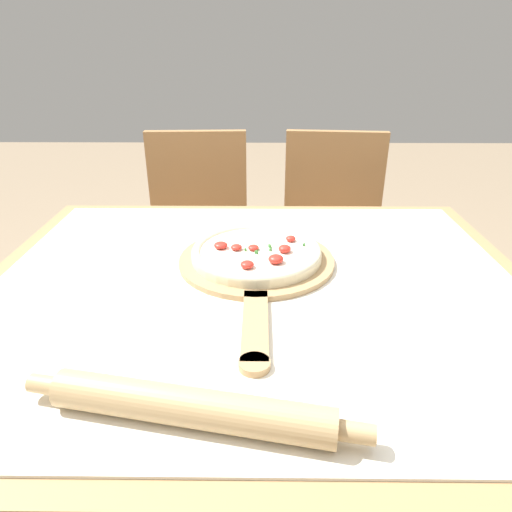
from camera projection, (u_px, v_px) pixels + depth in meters
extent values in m
cube|color=#A87F51|center=(256.00, 293.00, 0.94)|extent=(1.16, 0.99, 0.03)
cylinder|color=#A87F51|center=(98.00, 322.00, 1.50)|extent=(0.06, 0.06, 0.71)
cylinder|color=#A87F51|center=(418.00, 324.00, 1.49)|extent=(0.06, 0.06, 0.71)
cube|color=white|center=(256.00, 285.00, 0.93)|extent=(1.08, 0.91, 0.00)
cylinder|color=tan|center=(256.00, 260.00, 1.02)|extent=(0.34, 0.34, 0.01)
cube|color=tan|center=(255.00, 325.00, 0.79)|extent=(0.04, 0.21, 0.01)
cylinder|color=tan|center=(254.00, 365.00, 0.69)|extent=(0.05, 0.05, 0.01)
cylinder|color=beige|center=(256.00, 254.00, 1.01)|extent=(0.29, 0.29, 0.02)
torus|color=beige|center=(256.00, 251.00, 1.01)|extent=(0.29, 0.29, 0.02)
cylinder|color=white|center=(256.00, 250.00, 1.01)|extent=(0.25, 0.25, 0.00)
ellipsoid|color=red|center=(221.00, 245.00, 1.01)|extent=(0.03, 0.03, 0.01)
ellipsoid|color=red|center=(236.00, 247.00, 1.00)|extent=(0.02, 0.02, 0.01)
ellipsoid|color=red|center=(276.00, 259.00, 0.94)|extent=(0.03, 0.03, 0.02)
ellipsoid|color=red|center=(253.00, 248.00, 1.00)|extent=(0.02, 0.02, 0.01)
ellipsoid|color=red|center=(291.00, 239.00, 1.05)|extent=(0.02, 0.02, 0.01)
ellipsoid|color=red|center=(247.00, 264.00, 0.92)|extent=(0.03, 0.03, 0.01)
ellipsoid|color=red|center=(285.00, 249.00, 0.99)|extent=(0.03, 0.03, 0.02)
cube|color=#387533|center=(271.00, 250.00, 1.00)|extent=(0.01, 0.01, 0.01)
cube|color=#387533|center=(255.00, 248.00, 1.01)|extent=(0.01, 0.01, 0.01)
cube|color=#387533|center=(256.00, 249.00, 1.00)|extent=(0.01, 0.01, 0.01)
cube|color=#387533|center=(245.00, 250.00, 1.00)|extent=(0.01, 0.01, 0.01)
cube|color=#387533|center=(304.00, 245.00, 1.02)|extent=(0.01, 0.01, 0.01)
cube|color=#387533|center=(270.00, 246.00, 1.02)|extent=(0.01, 0.01, 0.01)
cube|color=#387533|center=(257.00, 252.00, 0.99)|extent=(0.01, 0.01, 0.01)
cylinder|color=tan|center=(191.00, 407.00, 0.58)|extent=(0.37, 0.12, 0.05)
cylinder|color=tan|center=(46.00, 385.00, 0.62)|extent=(0.05, 0.03, 0.03)
cylinder|color=tan|center=(357.00, 433.00, 0.55)|extent=(0.05, 0.03, 0.03)
cube|color=#A37547|center=(198.00, 261.00, 1.73)|extent=(0.42, 0.42, 0.02)
cube|color=#A37547|center=(198.00, 188.00, 1.79)|extent=(0.38, 0.06, 0.44)
cylinder|color=#A37547|center=(154.00, 335.00, 1.67)|extent=(0.04, 0.04, 0.42)
cylinder|color=#A37547|center=(241.00, 333.00, 1.68)|extent=(0.04, 0.04, 0.42)
cylinder|color=#A37547|center=(166.00, 291.00, 1.96)|extent=(0.04, 0.04, 0.42)
cylinder|color=#A37547|center=(241.00, 290.00, 1.97)|extent=(0.04, 0.04, 0.42)
cube|color=#A37547|center=(331.00, 261.00, 1.72)|extent=(0.43, 0.43, 0.02)
cube|color=#A37547|center=(333.00, 188.00, 1.79)|extent=(0.38, 0.07, 0.44)
cylinder|color=#A37547|center=(286.00, 332.00, 1.69)|extent=(0.04, 0.04, 0.42)
cylinder|color=#A37547|center=(373.00, 337.00, 1.66)|extent=(0.04, 0.04, 0.42)
cylinder|color=#A37547|center=(289.00, 289.00, 1.98)|extent=(0.04, 0.04, 0.42)
cylinder|color=#A37547|center=(364.00, 293.00, 1.95)|extent=(0.04, 0.04, 0.42)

